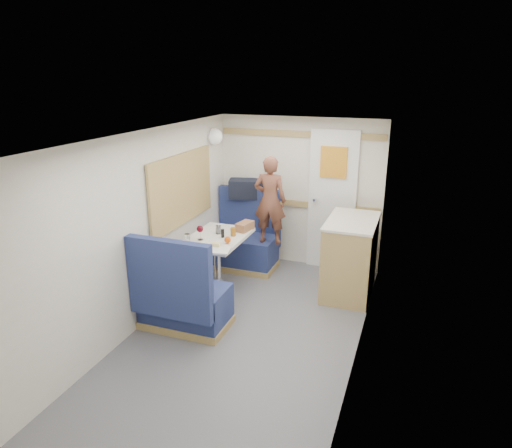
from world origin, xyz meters
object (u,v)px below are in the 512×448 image
at_px(salt_grinder, 219,228).
at_px(bench_near, 182,302).
at_px(bench_far, 244,245).
at_px(wine_glass, 200,230).
at_px(person, 270,200).
at_px(beer_glass, 233,232).
at_px(galley_counter, 350,256).
at_px(dinette_table, 217,249).
at_px(tumbler_right, 218,230).
at_px(tumbler_left, 187,238).
at_px(duffel_bag, 249,189).
at_px(tray, 220,249).
at_px(cheese_block, 216,244).
at_px(dome_light, 215,136).
at_px(pepper_grinder, 223,233).
at_px(orange_fruit, 228,240).
at_px(bread_loaf, 245,226).

bearing_deg(salt_grinder, bench_near, -88.16).
relative_size(bench_far, wine_glass, 6.25).
height_order(bench_near, person, person).
distance_m(beer_glass, salt_grinder, 0.21).
bearing_deg(beer_glass, galley_counter, 19.61).
bearing_deg(salt_grinder, bench_far, 87.45).
height_order(dinette_table, bench_far, bench_far).
height_order(wine_glass, tumbler_right, wine_glass).
height_order(tumbler_left, tumbler_right, tumbler_left).
bearing_deg(bench_far, wine_glass, -97.16).
bearing_deg(duffel_bag, dinette_table, -104.12).
xyz_separation_m(bench_near, beer_glass, (0.17, 0.95, 0.47)).
xyz_separation_m(galley_counter, tumbler_left, (-1.69, -0.84, 0.31)).
height_order(tumbler_right, salt_grinder, same).
xyz_separation_m(person, tray, (-0.21, -1.07, -0.28)).
bearing_deg(salt_grinder, tumbler_left, -113.91).
bearing_deg(galley_counter, duffel_bag, 159.10).
xyz_separation_m(bench_far, galley_counter, (1.47, -0.31, 0.17)).
xyz_separation_m(galley_counter, tumbler_right, (-1.49, -0.45, 0.30)).
bearing_deg(cheese_block, tumbler_left, 175.18).
distance_m(tumbler_left, salt_grinder, 0.48).
xyz_separation_m(dome_light, galley_counter, (1.86, -0.30, -1.28)).
xyz_separation_m(galley_counter, duffel_bag, (-1.49, 0.57, 0.56)).
xyz_separation_m(tray, wine_glass, (-0.33, 0.19, 0.11)).
bearing_deg(tumbler_right, pepper_grinder, -44.40).
bearing_deg(orange_fruit, tray, -97.92).
height_order(bench_near, beer_glass, bench_near).
height_order(person, bread_loaf, person).
xyz_separation_m(wine_glass, pepper_grinder, (0.21, 0.16, -0.07)).
height_order(duffel_bag, salt_grinder, duffel_bag).
xyz_separation_m(orange_fruit, bread_loaf, (0.00, 0.51, -0.00)).
bearing_deg(pepper_grinder, person, 64.81).
distance_m(dinette_table, orange_fruit, 0.36).
xyz_separation_m(cheese_block, pepper_grinder, (-0.06, 0.32, 0.01)).
height_order(dome_light, person, dome_light).
distance_m(galley_counter, tumbler_right, 1.59).
height_order(person, beer_glass, person).
height_order(dinette_table, wine_glass, wine_glass).
distance_m(tumbler_right, beer_glass, 0.19).
bearing_deg(dome_light, orange_fruit, -59.60).
height_order(person, pepper_grinder, person).
height_order(cheese_block, tumbler_right, tumbler_right).
xyz_separation_m(galley_counter, wine_glass, (-1.60, -0.71, 0.38)).
relative_size(bench_near, galley_counter, 1.14).
bearing_deg(pepper_grinder, tray, -71.07).
bearing_deg(person, tray, 74.83).
distance_m(tray, pepper_grinder, 0.38).
relative_size(bench_near, pepper_grinder, 10.51).
xyz_separation_m(tumbler_left, beer_glass, (0.40, 0.38, -0.00)).
bearing_deg(cheese_block, dinette_table, 112.68).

